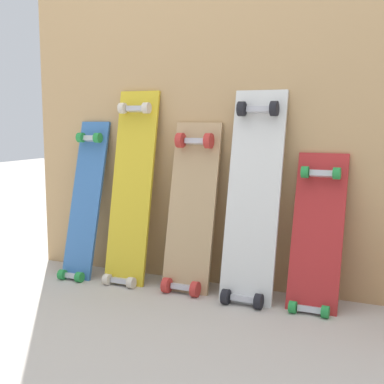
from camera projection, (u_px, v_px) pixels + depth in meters
name	position (u px, v px, depth m)	size (l,w,h in m)	color
ground_plane	(198.00, 284.00, 2.42)	(12.00, 12.00, 0.00)	#B2AAA0
plywood_wall_panel	(204.00, 128.00, 2.39)	(1.83, 0.04, 1.44)	tan
skateboard_blue	(85.00, 207.00, 2.54)	(0.16, 0.28, 0.83)	#386BAD
skateboard_yellow	(131.00, 195.00, 2.44)	(0.21, 0.25, 0.97)	gold
skateboard_natural	(191.00, 214.00, 2.33)	(0.22, 0.25, 0.81)	tan
skateboard_white	(253.00, 203.00, 2.19)	(0.23, 0.27, 0.95)	silver
skateboard_red	(316.00, 241.00, 2.10)	(0.21, 0.25, 0.70)	#B22626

